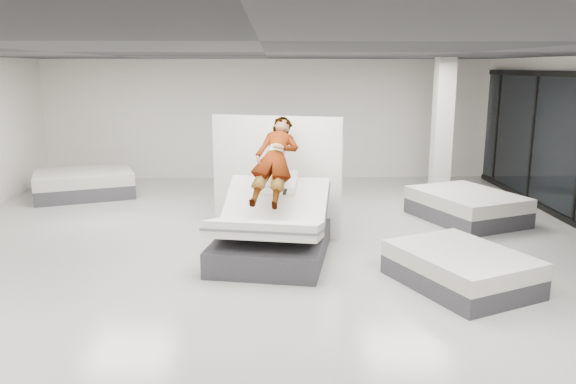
# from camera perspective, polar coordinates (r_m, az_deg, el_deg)

# --- Properties ---
(room) EXTENTS (14.00, 14.04, 3.20)m
(room) POSITION_cam_1_polar(r_m,az_deg,el_deg) (8.37, -2.29, 3.01)
(room) COLOR #B5B4AB
(room) RESTS_ON ground
(hero_bed) EXTENTS (2.06, 2.49, 1.31)m
(hero_bed) POSITION_cam_1_polar(r_m,az_deg,el_deg) (8.92, -1.66, -4.18)
(hero_bed) COLOR #3C3C42
(hero_bed) RESTS_ON floor
(person) EXTENTS (0.94, 1.63, 1.66)m
(person) POSITION_cam_1_polar(r_m,az_deg,el_deg) (9.00, -1.32, 2.02)
(person) COLOR slate
(person) RESTS_ON hero_bed
(remote) EXTENTS (0.08, 0.15, 0.08)m
(remote) POSITION_cam_1_polar(r_m,az_deg,el_deg) (8.67, -0.30, 0.02)
(remote) COLOR black
(remote) RESTS_ON person
(divider_panel) EXTENTS (2.30, 0.79, 2.16)m
(divider_panel) POSITION_cam_1_polar(r_m,az_deg,el_deg) (10.04, -1.18, 1.60)
(divider_panel) COLOR white
(divider_panel) RESTS_ON floor
(flat_bed_right_far) EXTENTS (2.19, 2.47, 0.56)m
(flat_bed_right_far) POSITION_cam_1_polar(r_m,az_deg,el_deg) (11.72, 17.67, -1.39)
(flat_bed_right_far) COLOR #3C3C42
(flat_bed_right_far) RESTS_ON floor
(flat_bed_right_near) EXTENTS (2.02, 2.25, 0.51)m
(flat_bed_right_near) POSITION_cam_1_polar(r_m,az_deg,el_deg) (8.23, 17.12, -7.43)
(flat_bed_right_near) COLOR #3C3C42
(flat_bed_right_near) RESTS_ON floor
(flat_bed_left_far) EXTENTS (2.60, 2.28, 0.60)m
(flat_bed_left_far) POSITION_cam_1_polar(r_m,az_deg,el_deg) (14.07, -20.01, 0.79)
(flat_bed_left_far) COLOR #3C3C42
(flat_bed_left_far) RESTS_ON floor
(column) EXTENTS (0.40, 0.40, 3.20)m
(column) POSITION_cam_1_polar(r_m,az_deg,el_deg) (13.41, 15.38, 6.19)
(column) COLOR silver
(column) RESTS_ON floor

